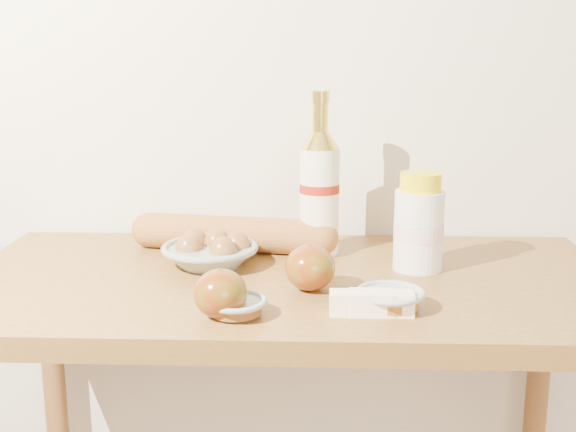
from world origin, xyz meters
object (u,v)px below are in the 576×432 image
object	(u,v)px
bourbon_bottle	(320,189)
baguette	(233,234)
table	(289,339)
cream_bottle	(419,225)
egg_bowl	(211,252)

from	to	relation	value
bourbon_bottle	baguette	size ratio (longest dim) A/B	0.74
table	baguette	distance (m)	0.26
bourbon_bottle	cream_bottle	xyz separation A→B (m)	(0.18, -0.10, -0.05)
bourbon_bottle	egg_bowl	size ratio (longest dim) A/B	1.44
cream_bottle	table	bearing A→B (deg)	-148.25
cream_bottle	baguette	size ratio (longest dim) A/B	0.42
cream_bottle	egg_bowl	bearing A→B (deg)	-161.89
baguette	cream_bottle	bearing A→B (deg)	-8.55
table	egg_bowl	bearing A→B (deg)	158.21
bourbon_bottle	egg_bowl	xyz separation A→B (m)	(-0.21, -0.09, -0.11)
cream_bottle	baguette	world-z (taller)	cream_bottle
table	egg_bowl	distance (m)	0.22
bourbon_bottle	baguette	bearing A→B (deg)	-173.61
egg_bowl	table	bearing A→B (deg)	-21.79
bourbon_bottle	egg_bowl	bearing A→B (deg)	-146.49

